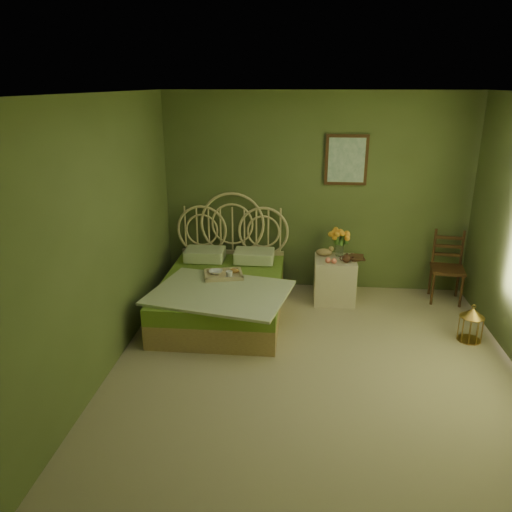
# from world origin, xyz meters

# --- Properties ---
(floor) EXTENTS (4.50, 4.50, 0.00)m
(floor) POSITION_xyz_m (0.00, 0.00, 0.00)
(floor) COLOR tan
(floor) RESTS_ON ground
(ceiling) EXTENTS (4.50, 4.50, 0.00)m
(ceiling) POSITION_xyz_m (0.00, 0.00, 2.60)
(ceiling) COLOR silver
(ceiling) RESTS_ON wall_back
(wall_back) EXTENTS (4.00, 0.00, 4.00)m
(wall_back) POSITION_xyz_m (0.00, 2.25, 1.30)
(wall_back) COLOR #5C6C38
(wall_back) RESTS_ON floor
(wall_left) EXTENTS (0.00, 4.50, 4.50)m
(wall_left) POSITION_xyz_m (-2.00, 0.00, 1.30)
(wall_left) COLOR #5C6C38
(wall_left) RESTS_ON floor
(wall_art) EXTENTS (0.54, 0.04, 0.64)m
(wall_art) POSITION_xyz_m (0.37, 2.22, 1.75)
(wall_art) COLOR #331F0E
(wall_art) RESTS_ON wall_back
(bed) EXTENTS (1.66, 2.11, 1.30)m
(bed) POSITION_xyz_m (-1.10, 1.26, 0.29)
(bed) COLOR tan
(bed) RESTS_ON floor
(nightstand) EXTENTS (0.52, 0.52, 1.00)m
(nightstand) POSITION_xyz_m (0.28, 1.78, 0.36)
(nightstand) COLOR beige
(nightstand) RESTS_ON floor
(chair) EXTENTS (0.45, 0.45, 0.90)m
(chair) POSITION_xyz_m (1.70, 1.97, 0.50)
(chair) COLOR #331F0E
(chair) RESTS_ON floor
(birdcage) EXTENTS (0.25, 0.25, 0.38)m
(birdcage) POSITION_xyz_m (1.70, 0.83, 0.19)
(birdcage) COLOR #B08038
(birdcage) RESTS_ON floor
(book_lower) EXTENTS (0.20, 0.25, 0.02)m
(book_lower) POSITION_xyz_m (0.45, 1.79, 0.58)
(book_lower) COLOR #381E0F
(book_lower) RESTS_ON nightstand
(book_upper) EXTENTS (0.20, 0.25, 0.02)m
(book_upper) POSITION_xyz_m (0.45, 1.79, 0.60)
(book_upper) COLOR #472819
(book_upper) RESTS_ON nightstand
(cereal_bowl) EXTENTS (0.17, 0.17, 0.04)m
(cereal_bowl) POSITION_xyz_m (-1.18, 1.28, 0.52)
(cereal_bowl) COLOR white
(cereal_bowl) RESTS_ON bed
(coffee_cup) EXTENTS (0.09, 0.09, 0.08)m
(coffee_cup) POSITION_xyz_m (-1.00, 1.17, 0.54)
(coffee_cup) COLOR white
(coffee_cup) RESTS_ON bed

